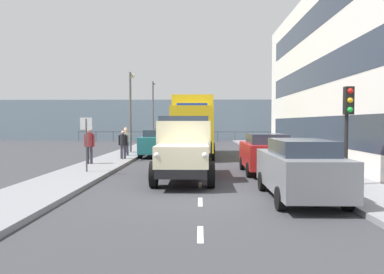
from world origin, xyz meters
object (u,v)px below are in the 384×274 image
Objects in this scene: car_grey_kerbside_near at (300,168)px; lamp_post_promenade at (131,104)px; lorry_cargo_yellow at (193,124)px; car_teal_oppositeside_0 at (156,143)px; street_sign at (86,135)px; pedestrian_with_bag at (89,143)px; truck_vintage_cream at (184,150)px; car_red_kerbside_1 at (266,153)px; car_black_oppositeside_1 at (165,139)px; pedestrian_strolling at (123,142)px; pedestrian_couple_a at (126,138)px; lamp_post_far at (153,106)px; traffic_light_near at (348,114)px; pedestrian_couple_b at (126,140)px.

car_grey_kerbside_near is 17.33m from lamp_post_promenade.
lorry_cargo_yellow is 1.84× the size of car_teal_oppositeside_0.
lorry_cargo_yellow is at bearing -116.18° from street_sign.
street_sign reaches higher than pedestrian_with_bag.
truck_vintage_cream is 1.48× the size of car_red_kerbside_1.
truck_vintage_cream is 10.25m from lorry_cargo_yellow.
car_black_oppositeside_1 is 2.80× the size of pedestrian_strolling.
car_teal_oppositeside_0 is 2.57m from pedestrian_couple_a.
car_teal_oppositeside_0 is at bearing -66.74° from car_grey_kerbside_near.
street_sign reaches higher than car_black_oppositeside_1.
car_grey_kerbside_near is 0.96× the size of car_black_oppositeside_1.
car_grey_kerbside_near is 14.27m from car_teal_oppositeside_0.
car_teal_oppositeside_0 is (2.22, -9.96, -0.28)m from truck_vintage_cream.
lamp_post_promenade is at bearing -100.87° from pedestrian_couple_a.
pedestrian_couple_a is at bearing -11.94° from lorry_cargo_yellow.
lamp_post_far is (4.49, -14.81, 1.87)m from lorry_cargo_yellow.
pedestrian_couple_a is 2.56m from lamp_post_promenade.
pedestrian_with_bag is at bearing 86.49° from pedestrian_couple_a.
truck_vintage_cream is 25.54m from lamp_post_far.
lorry_cargo_yellow is at bearing -90.79° from truck_vintage_cream.
lorry_cargo_yellow reaches higher than car_black_oppositeside_1.
pedestrian_with_bag is 3.00m from street_sign.
car_grey_kerbside_near is 0.96× the size of car_teal_oppositeside_0.
car_teal_oppositeside_0 is (2.36, 0.24, -1.18)m from lorry_cargo_yellow.
truck_vintage_cream is 2.51× the size of street_sign.
truck_vintage_cream is 4.43m from street_sign.
pedestrian_couple_a is at bearing -80.33° from pedestrian_strolling.
traffic_light_near is (-10.26, 5.99, 1.28)m from pedestrian_with_bag.
car_teal_oppositeside_0 is 1.98× the size of street_sign.
car_grey_kerbside_near is 1.91× the size of street_sign.
pedestrian_strolling is (3.74, -6.93, -0.10)m from truck_vintage_cream.
traffic_light_near reaches higher than pedestrian_couple_b.
traffic_light_near is at bearing 127.59° from pedestrian_couple_a.
pedestrian_strolling is at bearing -33.39° from car_red_kerbside_1.
car_teal_oppositeside_0 is at bearing -102.76° from street_sign.
car_grey_kerbside_near is at bearing 116.69° from lamp_post_promenade.
lamp_post_promenade reaches higher than car_red_kerbside_1.
lamp_post_promenade is at bearing -63.31° from car_grey_kerbside_near.
pedestrian_couple_a is (7.88, -14.33, 0.27)m from car_grey_kerbside_near.
traffic_light_near is at bearing 161.80° from street_sign.
pedestrian_couple_b is (1.78, 0.96, 0.24)m from car_teal_oppositeside_0.
pedestrian_couple_a is (4.46, -11.18, -0.02)m from truck_vintage_cream.
lamp_post_far reaches higher than pedestrian_with_bag.
traffic_light_near is 10.04m from street_sign.
pedestrian_couple_b is 7.50m from street_sign.
car_black_oppositeside_1 is 1.39× the size of traffic_light_near.
lamp_post_far is (7.77, -22.80, 3.05)m from car_red_kerbside_1.
pedestrian_couple_a reaches higher than car_teal_oppositeside_0.
street_sign is at bearing -31.77° from car_grey_kerbside_near.
car_teal_oppositeside_0 is 8.69m from street_sign.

